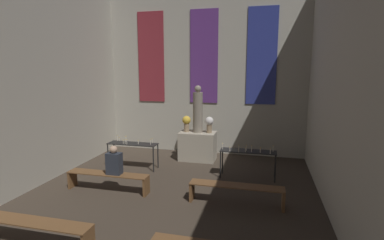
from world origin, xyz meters
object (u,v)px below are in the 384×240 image
object	(u,v)px
flower_vase_left	(186,122)
pew_back_right	(236,190)
candle_rack_left	(133,146)
pew_second_left	(35,228)
statue	(198,111)
pew_back_left	(108,178)
person_seated	(114,162)
flower_vase_right	(209,123)
altar	(198,146)
candle_rack_right	(248,154)

from	to	relation	value
flower_vase_left	pew_back_right	size ratio (longest dim) A/B	0.25
candle_rack_left	pew_second_left	world-z (taller)	candle_rack_left
statue	candle_rack_left	distance (m)	2.42
pew_back_left	pew_back_right	distance (m)	3.22
candle_rack_left	person_seated	bearing A→B (deg)	-79.13
flower_vase_left	flower_vase_right	distance (m)	0.78
altar	flower_vase_left	size ratio (longest dim) A/B	2.23
altar	person_seated	distance (m)	3.45
candle_rack_left	pew_second_left	size ratio (longest dim) A/B	0.73
altar	candle_rack_left	xyz separation A→B (m)	(-1.76, -1.33, 0.22)
pew_second_left	pew_back_right	xyz separation A→B (m)	(3.22, 2.48, 0.00)
pew_second_left	pew_back_left	distance (m)	2.48
person_seated	pew_back_left	bearing A→B (deg)	180.00
flower_vase_left	candle_rack_left	xyz separation A→B (m)	(-1.37, -1.33, -0.59)
pew_back_right	person_seated	bearing A→B (deg)	-180.00
altar	pew_back_right	distance (m)	3.52
candle_rack_right	pew_back_left	world-z (taller)	candle_rack_right
flower_vase_right	pew_back_right	distance (m)	3.49
flower_vase_left	candle_rack_left	bearing A→B (deg)	-135.87
candle_rack_right	pew_second_left	bearing A→B (deg)	-128.28
pew_second_left	flower_vase_left	bearing A→B (deg)	77.72
flower_vase_left	person_seated	xyz separation A→B (m)	(-1.03, -3.13, -0.50)
flower_vase_left	flower_vase_right	size ratio (longest dim) A/B	1.00
flower_vase_right	person_seated	bearing A→B (deg)	-120.01
statue	flower_vase_left	xyz separation A→B (m)	(-0.39, 0.00, -0.40)
flower_vase_left	pew_back_left	distance (m)	3.49
statue	person_seated	bearing A→B (deg)	-114.36
flower_vase_right	candle_rack_left	size ratio (longest dim) A/B	0.35
altar	flower_vase_right	world-z (taller)	flower_vase_right
pew_second_left	pew_back_right	size ratio (longest dim) A/B	1.00
person_seated	statue	bearing A→B (deg)	65.64
statue	altar	bearing A→B (deg)	0.00
flower_vase_left	altar	bearing A→B (deg)	0.00
candle_rack_right	pew_back_right	xyz separation A→B (m)	(-0.15, -1.79, -0.36)
statue	flower_vase_left	size ratio (longest dim) A/B	2.91
candle_rack_left	pew_back_left	xyz separation A→B (m)	(0.15, -1.80, -0.36)
candle_rack_left	pew_second_left	bearing A→B (deg)	-87.98
altar	flower_vase_left	distance (m)	0.90
flower_vase_right	pew_second_left	world-z (taller)	flower_vase_right
pew_back_left	flower_vase_right	bearing A→B (deg)	57.39
flower_vase_left	pew_second_left	size ratio (longest dim) A/B	0.25
statue	candle_rack_right	xyz separation A→B (m)	(1.76, -1.33, -0.99)
flower_vase_right	pew_back_right	size ratio (longest dim) A/B	0.25
flower_vase_left	candle_rack_right	bearing A→B (deg)	-31.83
candle_rack_right	pew_second_left	xyz separation A→B (m)	(-3.37, -4.27, -0.36)
altar	pew_second_left	world-z (taller)	altar
flower_vase_left	candle_rack_right	world-z (taller)	flower_vase_left
flower_vase_right	pew_second_left	distance (m)	6.03
altar	flower_vase_left	xyz separation A→B (m)	(-0.39, 0.00, 0.81)
candle_rack_left	pew_back_left	size ratio (longest dim) A/B	0.73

